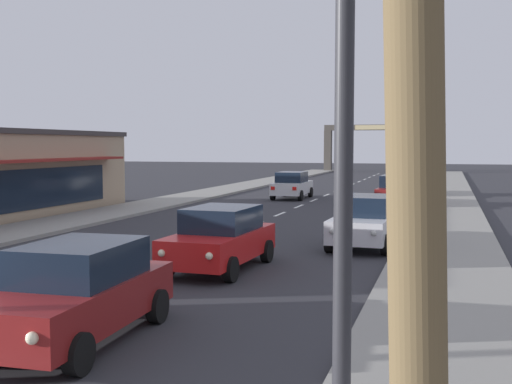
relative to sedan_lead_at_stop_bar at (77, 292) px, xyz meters
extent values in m
cube|color=gray|center=(6.03, 17.45, -0.78)|extent=(3.20, 110.00, 0.14)
cube|color=gray|center=(-9.57, 17.45, -0.78)|extent=(3.20, 110.00, 0.14)
cube|color=silver|center=(-1.77, 3.97, -0.85)|extent=(0.16, 2.00, 0.01)
cube|color=silver|center=(-1.77, 8.06, -0.85)|extent=(0.16, 2.00, 0.01)
cube|color=silver|center=(-1.77, 12.14, -0.85)|extent=(0.16, 2.00, 0.01)
cube|color=silver|center=(-1.77, 16.23, -0.85)|extent=(0.16, 2.00, 0.01)
cube|color=silver|center=(-1.77, 20.32, -0.85)|extent=(0.16, 2.00, 0.01)
cube|color=silver|center=(-1.77, 24.40, -0.85)|extent=(0.16, 2.00, 0.01)
cube|color=silver|center=(-1.77, 28.49, -0.85)|extent=(0.16, 2.00, 0.01)
cube|color=silver|center=(-1.77, 32.58, -0.85)|extent=(0.16, 2.00, 0.01)
cube|color=silver|center=(-1.77, 36.66, -0.85)|extent=(0.16, 2.00, 0.01)
cube|color=silver|center=(-1.77, 40.75, -0.85)|extent=(0.16, 2.00, 0.01)
cube|color=silver|center=(-1.77, 44.84, -0.85)|extent=(0.16, 2.00, 0.01)
cube|color=silver|center=(-1.77, 48.92, -0.85)|extent=(0.16, 2.00, 0.01)
cube|color=silver|center=(-1.77, 53.01, -0.85)|extent=(0.16, 2.00, 0.01)
cube|color=silver|center=(-1.77, 57.09, -0.85)|extent=(0.16, 2.00, 0.01)
cube|color=silver|center=(-1.77, 61.18, -0.85)|extent=(0.16, 2.00, 0.01)
cube|color=silver|center=(-1.77, 65.27, -0.85)|extent=(0.16, 2.00, 0.01)
cylinder|color=#2D2D33|center=(4.84, -2.05, 2.80)|extent=(0.22, 0.22, 7.31)
cube|color=maroon|center=(0.00, -0.04, -0.17)|extent=(1.92, 4.36, 0.72)
cube|color=black|center=(0.00, 0.11, 0.51)|extent=(1.68, 2.26, 0.64)
cylinder|color=black|center=(0.92, -1.43, -0.53)|extent=(0.24, 0.65, 0.64)
cylinder|color=black|center=(0.81, 1.41, -0.53)|extent=(0.24, 0.65, 0.64)
cylinder|color=black|center=(-0.91, 1.35, -0.53)|extent=(0.24, 0.65, 0.64)
sphere|color=#F9EFC6|center=(0.70, -2.19, -0.09)|extent=(0.18, 0.18, 0.18)
cube|color=red|center=(0.58, 2.14, -0.07)|extent=(0.24, 0.07, 0.20)
cube|color=red|center=(-0.74, 2.09, -0.07)|extent=(0.24, 0.07, 0.20)
cube|color=red|center=(0.17, 6.59, -0.17)|extent=(1.93, 4.37, 0.72)
cube|color=black|center=(0.17, 6.74, 0.51)|extent=(1.68, 2.26, 0.64)
cylinder|color=black|center=(0.97, 5.14, -0.53)|extent=(0.24, 0.65, 0.64)
cylinder|color=black|center=(-0.75, 5.20, -0.53)|extent=(0.24, 0.65, 0.64)
cylinder|color=black|center=(1.08, 7.97, -0.53)|extent=(0.24, 0.65, 0.64)
cylinder|color=black|center=(-0.64, 8.04, -0.53)|extent=(0.24, 0.65, 0.64)
sphere|color=#F9EFC6|center=(0.70, 4.40, -0.09)|extent=(0.18, 0.18, 0.18)
sphere|color=#F9EFC6|center=(-0.54, 4.44, -0.09)|extent=(0.18, 0.18, 0.18)
cube|color=red|center=(0.91, 8.72, -0.07)|extent=(0.24, 0.07, 0.20)
cube|color=red|center=(-0.41, 8.77, -0.07)|extent=(0.24, 0.07, 0.20)
cube|color=silver|center=(-3.30, 29.18, -0.17)|extent=(1.77, 4.30, 0.72)
cube|color=black|center=(-3.30, 29.03, 0.51)|extent=(1.61, 2.20, 0.64)
cylinder|color=black|center=(-4.16, 30.61, -0.53)|extent=(0.22, 0.64, 0.64)
cylinder|color=black|center=(-2.43, 30.60, -0.53)|extent=(0.22, 0.64, 0.64)
cylinder|color=black|center=(-4.16, 27.77, -0.53)|extent=(0.22, 0.64, 0.64)
cylinder|color=black|center=(-2.44, 27.76, -0.53)|extent=(0.22, 0.64, 0.64)
sphere|color=#B2B2AD|center=(-3.91, 31.36, -0.09)|extent=(0.18, 0.18, 0.18)
sphere|color=#B2B2AD|center=(-2.67, 31.35, -0.09)|extent=(0.18, 0.18, 0.18)
cube|color=red|center=(-3.96, 27.03, -0.07)|extent=(0.24, 0.06, 0.20)
cube|color=red|center=(-2.64, 27.02, -0.07)|extent=(0.24, 0.06, 0.20)
cube|color=maroon|center=(3.29, 26.14, -0.17)|extent=(1.89, 4.35, 0.72)
cube|color=black|center=(3.29, 26.29, 0.51)|extent=(1.67, 2.25, 0.64)
cylinder|color=black|center=(4.11, 24.70, -0.53)|extent=(0.24, 0.65, 0.64)
cylinder|color=black|center=(2.38, 24.75, -0.53)|extent=(0.24, 0.65, 0.64)
cylinder|color=black|center=(4.19, 27.53, -0.53)|extent=(0.24, 0.65, 0.64)
cylinder|color=black|center=(2.47, 27.59, -0.53)|extent=(0.24, 0.65, 0.64)
sphere|color=#B2B2AD|center=(3.84, 23.96, -0.09)|extent=(0.18, 0.18, 0.18)
sphere|color=#B2B2AD|center=(2.60, 23.99, -0.09)|extent=(0.18, 0.18, 0.18)
cube|color=red|center=(4.01, 28.28, -0.07)|extent=(0.24, 0.07, 0.20)
cube|color=red|center=(2.69, 28.32, -0.07)|extent=(0.24, 0.07, 0.20)
cube|color=silver|center=(3.40, 11.55, -0.17)|extent=(1.92, 4.36, 0.72)
cube|color=black|center=(3.41, 11.70, 0.51)|extent=(1.68, 2.26, 0.64)
cylinder|color=black|center=(4.21, 10.10, -0.53)|extent=(0.24, 0.65, 0.64)
cylinder|color=black|center=(2.49, 10.16, -0.53)|extent=(0.24, 0.65, 0.64)
cylinder|color=black|center=(4.31, 12.94, -0.53)|extent=(0.24, 0.65, 0.64)
cylinder|color=black|center=(2.59, 13.00, -0.53)|extent=(0.24, 0.65, 0.64)
sphere|color=#B2B2AD|center=(3.94, 9.36, -0.09)|extent=(0.18, 0.18, 0.18)
sphere|color=#B2B2AD|center=(2.70, 9.40, -0.09)|extent=(0.18, 0.18, 0.18)
cube|color=red|center=(4.14, 13.68, -0.07)|extent=(0.24, 0.07, 0.20)
cube|color=red|center=(2.82, 13.73, -0.07)|extent=(0.24, 0.07, 0.20)
cube|color=black|center=(3.30, 33.45, -0.17)|extent=(1.89, 4.35, 0.72)
cube|color=black|center=(3.30, 33.60, 0.51)|extent=(1.67, 2.25, 0.64)
cylinder|color=black|center=(4.11, 32.00, -0.53)|extent=(0.24, 0.65, 0.64)
cylinder|color=black|center=(2.39, 32.06, -0.53)|extent=(0.24, 0.65, 0.64)
cylinder|color=black|center=(4.20, 34.84, -0.53)|extent=(0.24, 0.65, 0.64)
cylinder|color=black|center=(2.48, 34.89, -0.53)|extent=(0.24, 0.65, 0.64)
sphere|color=#B2B2AD|center=(3.85, 31.26, -0.09)|extent=(0.18, 0.18, 0.18)
sphere|color=#B2B2AD|center=(2.61, 31.30, -0.09)|extent=(0.18, 0.18, 0.18)
cube|color=red|center=(4.02, 35.59, -0.07)|extent=(0.24, 0.07, 0.20)
cube|color=red|center=(2.70, 35.63, -0.07)|extent=(0.24, 0.07, 0.20)
cylinder|color=brown|center=(5.75, -4.70, 2.74)|extent=(0.64, 0.41, 7.20)
cube|color=#423D38|center=(-8.72, 70.98, 1.74)|extent=(0.90, 0.90, 5.19)
cube|color=#423D38|center=(5.18, 70.98, 1.74)|extent=(0.90, 0.90, 5.19)
cube|color=#423D38|center=(-1.77, 70.98, 4.68)|extent=(14.80, 0.60, 0.70)
cube|color=tan|center=(-1.77, 70.66, 4.68)|extent=(6.95, 0.08, 0.56)
camera|label=1|loc=(5.98, -9.28, 2.49)|focal=44.58mm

